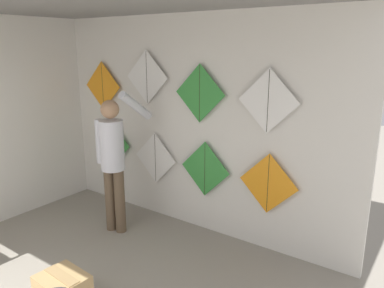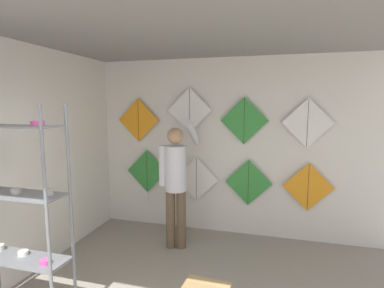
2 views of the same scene
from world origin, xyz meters
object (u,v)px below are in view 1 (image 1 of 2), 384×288
Objects in this scene: kite_3 at (268,184)px; kite_7 at (268,101)px; kite_2 at (205,169)px; kite_5 at (147,77)px; shopkeeper at (113,154)px; kite_4 at (103,86)px; kite_0 at (112,145)px; kite_1 at (155,158)px; kite_6 at (200,93)px.

kite_3 is 0.95m from kite_7.
kite_2 is 1.47m from kite_5.
shopkeeper is 2.57× the size of kite_7.
kite_0 is at bearing -0.25° from kite_4.
shopkeeper reaches higher than kite_3.
shopkeeper is 1.97m from kite_3.
shopkeeper is at bearing -101.11° from kite_1.
kite_1 is (0.87, 0.00, -0.05)m from kite_0.
kite_0 is 1.29× the size of kite_3.
kite_3 is (0.88, 0.00, -0.01)m from kite_2.
kite_6 reaches higher than kite_3.
kite_6 reaches higher than kite_4.
kite_5 is at bearing 0.00° from kite_4.
kite_3 is 1.00× the size of kite_5.
kite_7 is at bearing 0.00° from kite_4.
kite_2 is 2.08m from kite_4.
kite_5 reaches higher than kite_7.
kite_5 is at bearing 180.00° from kite_3.
kite_7 is (0.82, 0.00, 0.95)m from kite_2.
kite_3 is at bearing 0.01° from kite_0.
shopkeeper reaches higher than kite_2.
kite_5 is (0.76, 0.00, 1.07)m from kite_0.
kite_1 is at bearing 180.00° from kite_6.
kite_6 is at bearing 180.00° from kite_3.
kite_1 is 1.39m from kite_4.
kite_0 is 0.91m from kite_4.
kite_4 is (-0.88, 0.66, 0.76)m from shopkeeper.
shopkeeper is 2.00× the size of kite_0.
kite_7 reaches higher than kite_2.
kite_0 reaches higher than kite_2.
kite_4 is 1.00× the size of kite_7.
kite_4 is at bearing 180.00° from kite_1.
shopkeeper is at bearing -143.09° from kite_6.
kite_6 is at bearing 0.00° from kite_4.
kite_6 is (0.88, 0.66, 0.78)m from shopkeeper.
kite_7 is at bearing 0.00° from kite_1.
kite_4 reaches higher than kite_7.
kite_4 reaches higher than kite_0.
kite_2 is at bearing 0.00° from kite_5.
kite_2 is 0.88m from kite_3.
kite_4 is at bearing 180.00° from kite_3.
shopkeeper is 1.19m from kite_2.
shopkeeper is 2.57× the size of kite_5.
kite_5 is at bearing 76.72° from shopkeeper.
kite_5 is (-0.96, 0.00, 1.12)m from kite_2.
kite_5 is 1.79m from kite_7.
kite_7 reaches higher than kite_1.
kite_7 is at bearing 8.22° from shopkeeper.
kite_1 is 1.00× the size of kite_3.
kite_5 reaches higher than kite_3.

